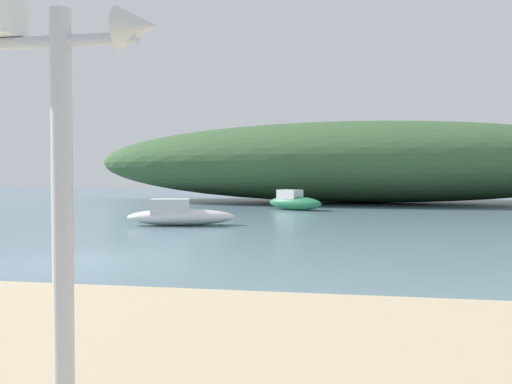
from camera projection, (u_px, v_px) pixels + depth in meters
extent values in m
plane|color=slate|center=(86.00, 262.00, 13.49)|extent=(120.00, 120.00, 0.00)
ellipsoid|color=#3D6038|center=(362.00, 162.00, 40.21)|extent=(36.90, 13.47, 5.44)
cylinder|color=silver|center=(63.00, 252.00, 3.39)|extent=(0.12, 0.12, 2.75)
cylinder|color=silver|center=(61.00, 41.00, 3.35)|extent=(0.92, 0.07, 0.07)
cone|color=silver|center=(137.00, 27.00, 3.26)|extent=(0.22, 0.24, 0.24)
ellipsoid|color=white|center=(181.00, 217.00, 22.74)|extent=(4.29, 2.27, 0.63)
cube|color=silver|center=(170.00, 207.00, 22.70)|extent=(1.64, 1.36, 0.60)
ellipsoid|color=#287A4C|center=(295.00, 203.00, 31.91)|extent=(3.48, 2.67, 0.74)
cube|color=silver|center=(290.00, 195.00, 32.13)|extent=(1.46, 1.33, 0.60)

